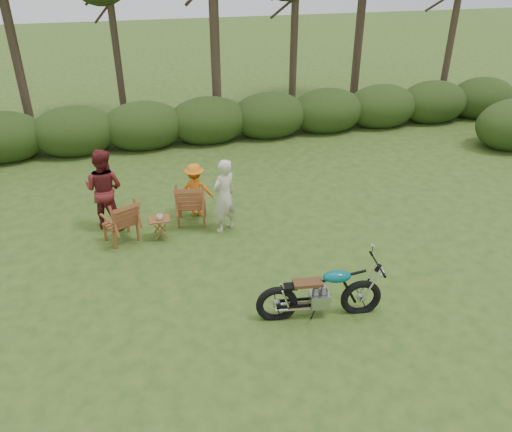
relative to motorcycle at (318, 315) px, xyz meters
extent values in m
plane|color=#2B4818|center=(-0.20, -0.03, 0.00)|extent=(80.00, 80.00, 0.00)
cylinder|color=#382C1E|center=(-5.70, 11.07, 3.60)|extent=(0.28, 0.28, 7.20)
cylinder|color=#382C1E|center=(-2.70, 12.17, 3.15)|extent=(0.24, 0.24, 6.30)
cylinder|color=#382C1E|center=(0.30, 9.97, 3.83)|extent=(0.30, 0.30, 7.65)
cylinder|color=#382C1E|center=(3.30, 11.07, 3.24)|extent=(0.26, 0.26, 6.48)
cylinder|color=#382C1E|center=(8.80, 9.97, 3.42)|extent=(0.24, 0.24, 6.84)
ellipsoid|color=#223915|center=(-6.20, 8.97, 0.63)|extent=(2.52, 1.68, 1.51)
ellipsoid|color=#223915|center=(-4.20, 8.97, 0.63)|extent=(2.52, 1.68, 1.51)
ellipsoid|color=#223915|center=(-2.20, 8.97, 0.63)|extent=(2.52, 1.68, 1.51)
ellipsoid|color=#223915|center=(-0.20, 8.97, 0.63)|extent=(2.52, 1.68, 1.51)
ellipsoid|color=#223915|center=(1.80, 8.97, 0.63)|extent=(2.52, 1.68, 1.51)
ellipsoid|color=#223915|center=(3.80, 8.97, 0.63)|extent=(2.52, 1.68, 1.51)
ellipsoid|color=#223915|center=(5.80, 8.97, 0.63)|extent=(2.52, 1.68, 1.51)
ellipsoid|color=#223915|center=(7.80, 8.97, 0.63)|extent=(2.52, 1.68, 1.51)
ellipsoid|color=#223915|center=(9.80, 8.97, 0.63)|extent=(2.52, 1.68, 1.51)
imported|color=beige|center=(-2.28, 3.19, 0.52)|extent=(0.17, 0.17, 0.11)
imported|color=beige|center=(-0.90, 3.22, 0.00)|extent=(0.71, 0.64, 1.64)
imported|color=maroon|center=(-3.34, 4.07, 0.00)|extent=(1.09, 1.01, 1.79)
imported|color=orange|center=(-1.39, 4.11, 0.00)|extent=(0.88, 0.62, 1.24)
camera|label=1|loc=(-2.74, -6.07, 5.44)|focal=35.00mm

